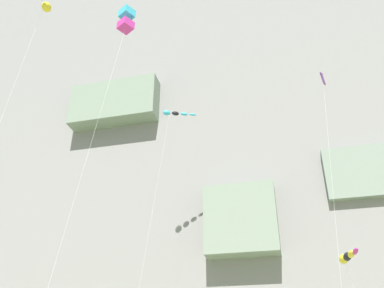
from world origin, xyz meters
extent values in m
cube|color=gray|center=(0.00, 63.46, 40.35)|extent=(180.00, 31.33, 80.70)
cube|color=gray|center=(-19.60, 47.10, 41.56)|extent=(14.65, 4.70, 7.40)
cube|color=gray|center=(0.00, 47.24, 20.07)|extent=(9.28, 4.76, 9.10)
cube|color=purple|center=(11.00, 30.44, 28.66)|extent=(0.39, 1.62, 1.57)
cylinder|color=black|center=(11.00, 30.44, 28.66)|extent=(0.42, 0.09, 1.27)
cube|color=orange|center=(11.04, 30.44, 28.06)|extent=(0.04, 0.19, 0.10)
cube|color=green|center=(10.97, 30.44, 27.73)|extent=(0.02, 0.19, 0.10)
cube|color=orange|center=(11.04, 30.44, 27.40)|extent=(0.03, 0.19, 0.10)
cylinder|color=silver|center=(9.63, 27.81, 14.29)|extent=(2.76, 5.27, 28.35)
ellipsoid|color=yellow|center=(10.07, 31.75, 11.04)|extent=(0.89, 1.28, 0.88)
ellipsoid|color=black|center=(10.22, 30.39, 10.89)|extent=(0.75, 1.25, 0.74)
ellipsoid|color=yellow|center=(10.37, 29.03, 10.74)|extent=(0.61, 1.22, 0.60)
ellipsoid|color=#CC3399|center=(10.52, 27.67, 10.59)|extent=(0.47, 1.19, 0.46)
ellipsoid|color=yellow|center=(-13.17, 18.02, 31.90)|extent=(0.98, 1.20, 0.96)
cube|color=#38B2D1|center=(-3.83, 15.43, 25.96)|extent=(1.26, 1.26, 0.65)
cube|color=#CC3399|center=(-3.83, 15.43, 24.77)|extent=(1.26, 1.26, 0.65)
cylinder|color=black|center=(-3.41, 15.43, 25.37)|extent=(0.03, 0.03, 1.74)
cylinder|color=black|center=(-4.25, 15.43, 25.37)|extent=(0.03, 0.03, 1.74)
cylinder|color=silver|center=(-5.22, 14.63, 12.28)|extent=(2.80, 1.62, 24.33)
ellipsoid|color=#38B2D1|center=(-7.53, 37.19, 31.86)|extent=(1.15, 1.00, 0.70)
ellipsoid|color=black|center=(-6.52, 37.67, 31.92)|extent=(1.09, 0.89, 0.58)
ellipsoid|color=#38B2D1|center=(-5.51, 38.16, 31.99)|extent=(1.03, 0.78, 0.46)
ellipsoid|color=#38B2D1|center=(-4.49, 38.64, 32.05)|extent=(0.98, 0.67, 0.35)
cylinder|color=silver|center=(-8.00, 34.34, 15.92)|extent=(1.55, 6.00, 31.60)
camera|label=1|loc=(6.04, -4.58, 2.64)|focal=38.52mm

